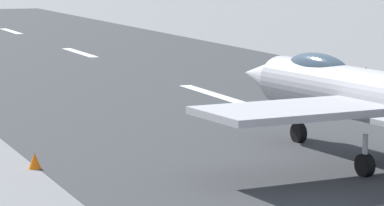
{
  "coord_description": "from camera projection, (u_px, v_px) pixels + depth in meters",
  "views": [
    {
      "loc": [
        -25.93,
        21.01,
        7.11
      ],
      "look_at": [
        7.18,
        8.02,
        2.2
      ],
      "focal_mm": 99.12,
      "sensor_mm": 36.0,
      "label": 1
    }
  ],
  "objects": [
    {
      "name": "crew_person",
      "position": [
        365.0,
        83.0,
        53.11
      ],
      "size": [
        0.45,
        0.64,
        1.66
      ],
      "color": "#1E2338",
      "rests_on": "ground"
    },
    {
      "name": "marker_cone_mid",
      "position": [
        35.0,
        161.0,
        35.81
      ],
      "size": [
        0.44,
        0.44,
        0.55
      ],
      "primitive_type": "cone",
      "color": "orange",
      "rests_on": "ground"
    },
    {
      "name": "fighter_jet",
      "position": [
        373.0,
        95.0,
        36.5
      ],
      "size": [
        16.46,
        14.04,
        5.6
      ],
      "color": "#B5B2B6",
      "rests_on": "ground"
    }
  ]
}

